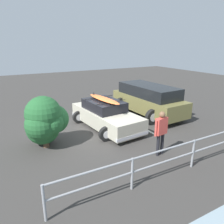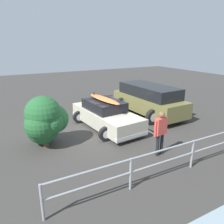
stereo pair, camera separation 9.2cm
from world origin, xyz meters
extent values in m
cube|color=#383533|center=(0.00, 0.00, -0.01)|extent=(44.00, 44.00, 0.02)
cube|color=silver|center=(-2.07, -0.20, 0.00)|extent=(0.12, 4.21, 0.00)
cube|color=#B7B29E|center=(-0.54, -0.20, 0.51)|extent=(1.97, 4.31, 0.68)
cube|color=black|center=(-0.52, -0.36, 1.09)|extent=(1.59, 2.13, 0.46)
cube|color=silver|center=(-0.72, 1.85, 0.29)|extent=(1.64, 0.24, 0.14)
cube|color=silver|center=(-0.36, -2.24, 0.29)|extent=(1.64, 0.24, 0.14)
cylinder|color=black|center=(-1.47, 1.03, 0.31)|extent=(0.62, 0.18, 0.62)
cylinder|color=#B7B7BC|center=(-1.47, 1.03, 0.31)|extent=(0.34, 0.19, 0.34)
cylinder|color=black|center=(0.17, 1.17, 0.31)|extent=(0.62, 0.18, 0.62)
cylinder|color=#B7B7BC|center=(0.17, 1.17, 0.31)|extent=(0.34, 0.19, 0.34)
cylinder|color=black|center=(-1.24, -1.56, 0.31)|extent=(0.62, 0.18, 0.62)
cylinder|color=#B7B7BC|center=(-1.24, -1.56, 0.31)|extent=(0.34, 0.19, 0.34)
cylinder|color=black|center=(0.39, -1.42, 0.31)|extent=(0.62, 0.18, 0.62)
cylinder|color=#B7B7BC|center=(0.39, -1.42, 0.31)|extent=(0.34, 0.19, 0.34)
cylinder|color=black|center=(-0.57, 0.19, 1.35)|extent=(1.69, 0.18, 0.03)
cylinder|color=black|center=(-0.48, -0.91, 1.35)|extent=(1.69, 0.18, 0.03)
ellipsoid|color=orange|center=(-0.48, -0.29, 1.41)|extent=(0.76, 2.47, 0.09)
cone|color=black|center=(-0.39, -1.26, 1.53)|extent=(0.10, 0.10, 0.14)
cube|color=brown|center=(-3.61, -0.89, 0.67)|extent=(1.99, 4.76, 0.82)
cube|color=black|center=(-3.61, -0.89, 1.38)|extent=(1.80, 3.72, 0.61)
cylinder|color=black|center=(-3.49, -3.33, 0.77)|extent=(0.71, 0.21, 0.70)
cylinder|color=black|center=(-4.58, 0.47, 0.39)|extent=(0.78, 0.22, 0.78)
cylinder|color=#B7B7BC|center=(-4.58, 0.47, 0.39)|extent=(0.43, 0.23, 0.43)
cylinder|color=black|center=(-2.78, 0.55, 0.39)|extent=(0.78, 0.22, 0.78)
cylinder|color=#B7B7BC|center=(-2.78, 0.55, 0.39)|extent=(0.43, 0.23, 0.43)
cylinder|color=black|center=(-4.44, -2.34, 0.39)|extent=(0.78, 0.22, 0.78)
cylinder|color=#B7B7BC|center=(-4.44, -2.34, 0.39)|extent=(0.43, 0.23, 0.43)
cylinder|color=black|center=(-2.64, -2.25, 0.39)|extent=(0.78, 0.22, 0.78)
cylinder|color=#B7B7BC|center=(-2.64, -2.25, 0.39)|extent=(0.43, 0.23, 0.43)
cylinder|color=black|center=(-1.13, 3.15, 0.41)|extent=(0.12, 0.12, 0.82)
cylinder|color=black|center=(-0.91, 3.18, 0.41)|extent=(0.12, 0.12, 0.82)
cube|color=#DB4C42|center=(-1.02, 3.17, 1.12)|extent=(0.50, 0.25, 0.61)
sphere|color=brown|center=(-1.02, 3.17, 1.55)|extent=(0.22, 0.22, 0.22)
cylinder|color=#DB4C42|center=(-1.29, 3.13, 1.10)|extent=(0.09, 0.09, 0.58)
cylinder|color=#DB4C42|center=(-0.74, 3.21, 1.10)|extent=(0.09, 0.09, 0.58)
cylinder|color=gray|center=(-1.38, 4.34, 0.49)|extent=(0.07, 0.07, 0.97)
cylinder|color=gray|center=(1.00, 4.34, 0.49)|extent=(0.07, 0.07, 0.97)
cylinder|color=gray|center=(3.39, 4.35, 0.49)|extent=(0.07, 0.07, 0.97)
cylinder|color=gray|center=(-1.38, 4.34, 0.95)|extent=(9.54, 0.07, 0.06)
cylinder|color=gray|center=(-1.38, 4.34, 0.54)|extent=(9.54, 0.07, 0.06)
cylinder|color=#4C3828|center=(2.50, 0.53, 0.20)|extent=(0.24, 0.24, 0.39)
sphere|color=#235B2D|center=(2.06, 0.37, 1.05)|extent=(1.13, 1.13, 1.13)
sphere|color=#235B2D|center=(2.50, 0.53, 1.37)|extent=(1.38, 1.38, 1.38)
sphere|color=#235B2D|center=(2.52, 0.27, 0.73)|extent=(1.33, 1.33, 1.33)
sphere|color=#235B2D|center=(2.26, 0.32, 1.14)|extent=(0.87, 0.87, 0.87)
sphere|color=#235B2D|center=(2.27, 0.77, 1.02)|extent=(0.89, 0.89, 0.89)
sphere|color=#235B2D|center=(2.64, 0.65, 1.01)|extent=(1.21, 1.21, 1.21)
sphere|color=#235B2D|center=(2.54, 0.24, 0.64)|extent=(1.12, 1.12, 1.12)
camera|label=1|loc=(4.01, 8.64, 3.94)|focal=35.00mm
camera|label=2|loc=(3.93, 8.68, 3.94)|focal=35.00mm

